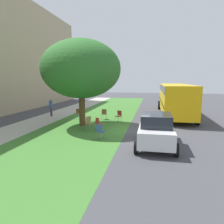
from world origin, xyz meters
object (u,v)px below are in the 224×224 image
Objects in this scene: street_tree at (81,69)px; chair_1 at (104,113)px; chair_3 at (99,123)px; parked_car at (156,129)px; chair_2 at (89,122)px; school_bus at (175,97)px; chair_4 at (100,130)px; chair_0 at (119,115)px; pedestrian_1 at (51,106)px; chair_5 at (79,113)px.

street_tree is 6.97× the size of chair_1.
parked_car is (-2.33, -3.61, 0.32)m from chair_3.
street_tree is 6.97× the size of chair_2.
street_tree reaches higher than school_bus.
chair_4 is (-2.10, -1.29, 0.00)m from chair_2.
pedestrian_1 reaches higher than chair_0.
chair_2 is at bearing -149.63° from chair_5.
chair_4 is at bearing -148.38° from chair_2.
street_tree is 0.59× the size of school_bus.
school_bus reaches higher than chair_5.
chair_5 is at bearing 95.05° from chair_1.
chair_2 is 0.52× the size of pedestrian_1.
parked_car is at bearing -125.39° from street_tree.
chair_1 is 1.00× the size of chair_5.
chair_0 is 0.52× the size of pedestrian_1.
parked_car is at bearing -146.13° from chair_1.
pedestrian_1 is at bearing 79.75° from chair_0.
street_tree is 3.63× the size of pedestrian_1.
parked_car reaches higher than chair_1.
school_bus reaches higher than chair_2.
chair_1 is at bearing 118.55° from school_bus.
school_bus is (3.47, -8.19, 1.24)m from chair_5.
parked_car is (-2.60, -4.33, 0.32)m from chair_2.
chair_3 is 1.00× the size of chair_5.
chair_0 is 1.50m from chair_1.
chair_4 is at bearing -135.02° from pedestrian_1.
chair_4 is (-5.09, 0.22, 0.00)m from chair_0.
chair_0 is 6.59m from pedestrian_1.
pedestrian_1 is at bearing 50.03° from chair_2.
chair_2 and chair_4 have the same top height.
pedestrian_1 is at bearing 44.98° from chair_4.
parked_car is (-3.70, -5.21, -3.22)m from street_tree.
chair_4 is at bearing -149.15° from chair_5.
chair_5 is 0.24× the size of parked_car.
chair_2 is at bearing -141.39° from street_tree.
chair_2 is 2.47m from chair_4.
chair_5 is 3.07m from pedestrian_1.
pedestrian_1 is (4.44, 5.69, 0.41)m from chair_3.
chair_3 is at bearing -127.95° from pedestrian_1.
school_bus is (3.28, -6.02, 1.24)m from chair_1.
chair_3 is 7.22m from pedestrian_1.
pedestrian_1 reaches higher than chair_2.
school_bus reaches higher than chair_0.
chair_4 is at bearing 80.66° from parked_car.
street_tree reaches higher than chair_2.
chair_1 is (0.63, 1.36, 0.00)m from chair_0.
pedestrian_1 reaches higher than chair_4.
chair_0 is at bearing -51.74° from street_tree.
parked_car is (-6.03, -6.35, 0.32)m from chair_5.
chair_0 is 6.21m from school_bus.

